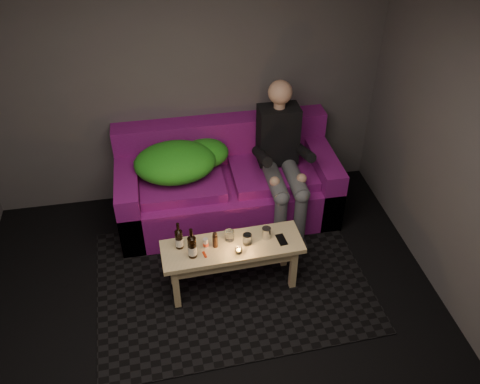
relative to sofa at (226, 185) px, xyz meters
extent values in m
plane|color=black|center=(-0.35, -1.82, -0.34)|extent=(4.50, 4.50, 0.00)
plane|color=silver|center=(-0.35, -1.82, 2.26)|extent=(4.50, 4.50, 0.00)
plane|color=#514E51|center=(-0.35, 0.43, 0.96)|extent=(4.00, 0.00, 4.00)
cube|color=black|center=(-0.12, -0.99, -0.33)|extent=(2.46, 1.83, 0.01)
cube|color=#7D106A|center=(0.00, -0.05, -0.11)|extent=(2.17, 0.98, 0.46)
cube|color=#7D106A|center=(0.00, 0.32, 0.36)|extent=(2.17, 0.24, 0.48)
cube|color=#7D106A|center=(-0.98, -0.05, 0.00)|extent=(0.22, 0.98, 0.67)
cube|color=#7D106A|center=(0.98, -0.05, 0.00)|extent=(0.22, 0.98, 0.67)
cube|color=#7D106A|center=(-0.46, -0.11, 0.16)|extent=(0.81, 0.65, 0.11)
cube|color=#7D106A|center=(0.46, -0.11, 0.16)|extent=(0.81, 0.65, 0.11)
ellipsoid|color=#2E971B|center=(-0.50, -0.05, 0.38)|extent=(0.78, 0.61, 0.33)
ellipsoid|color=#2E971B|center=(-0.20, 0.10, 0.35)|extent=(0.48, 0.39, 0.26)
ellipsoid|color=#2E971B|center=(-0.74, 0.08, 0.30)|extent=(0.35, 0.28, 0.17)
cube|color=black|center=(0.52, 0.00, 0.54)|extent=(0.39, 0.24, 0.60)
sphere|color=tan|center=(0.52, 0.00, 1.00)|extent=(0.23, 0.23, 0.23)
cylinder|color=#44474E|center=(0.42, -0.33, 0.24)|extent=(0.15, 0.54, 0.15)
cylinder|color=#44474E|center=(0.62, -0.33, 0.24)|extent=(0.15, 0.54, 0.15)
cylinder|color=#44474E|center=(0.42, -0.59, -0.06)|extent=(0.12, 0.12, 0.55)
cylinder|color=#44474E|center=(0.62, -0.59, -0.06)|extent=(0.12, 0.12, 0.55)
cube|color=black|center=(0.42, -0.66, -0.31)|extent=(0.10, 0.24, 0.07)
cube|color=black|center=(0.62, -0.66, -0.31)|extent=(0.10, 0.24, 0.07)
cube|color=tan|center=(-0.12, -1.04, 0.13)|extent=(1.21, 0.43, 0.04)
cube|color=tan|center=(-0.12, -1.04, 0.06)|extent=(1.06, 0.33, 0.11)
cube|color=tan|center=(-0.62, -1.20, -0.11)|extent=(0.06, 0.06, 0.45)
cube|color=tan|center=(-0.63, -0.92, -0.11)|extent=(0.06, 0.06, 0.45)
cube|color=tan|center=(0.40, -1.16, -0.11)|extent=(0.06, 0.06, 0.45)
cube|color=tan|center=(0.39, -0.89, -0.11)|extent=(0.06, 0.06, 0.45)
cylinder|color=black|center=(-0.56, -0.99, 0.24)|extent=(0.06, 0.06, 0.18)
cylinder|color=white|center=(-0.56, -0.99, 0.22)|extent=(0.07, 0.07, 0.08)
cone|color=black|center=(-0.56, -0.99, 0.35)|extent=(0.06, 0.06, 0.03)
cylinder|color=black|center=(-0.56, -0.99, 0.38)|extent=(0.02, 0.02, 0.08)
cylinder|color=black|center=(-0.46, -1.11, 0.25)|extent=(0.07, 0.07, 0.20)
cylinder|color=white|center=(-0.46, -1.11, 0.22)|extent=(0.07, 0.07, 0.08)
cone|color=black|center=(-0.46, -1.11, 0.37)|extent=(0.07, 0.07, 0.03)
cylinder|color=black|center=(-0.46, -1.11, 0.40)|extent=(0.03, 0.03, 0.09)
cylinder|color=silver|center=(-0.34, -1.03, 0.20)|extent=(0.06, 0.06, 0.09)
cylinder|color=black|center=(-0.26, -1.03, 0.21)|extent=(0.05, 0.05, 0.12)
cylinder|color=white|center=(-0.13, -0.97, 0.20)|extent=(0.10, 0.10, 0.09)
cylinder|color=white|center=(-0.08, -1.14, 0.18)|extent=(0.06, 0.06, 0.04)
sphere|color=orange|center=(-0.08, -1.14, 0.19)|extent=(0.02, 0.02, 0.02)
cylinder|color=white|center=(0.01, -1.05, 0.20)|extent=(0.09, 0.09, 0.10)
cylinder|color=#B3B6BA|center=(0.19, -1.00, 0.21)|extent=(0.09, 0.09, 0.10)
cube|color=black|center=(0.31, -1.06, 0.16)|extent=(0.08, 0.15, 0.01)
cube|color=red|center=(-0.36, -1.12, 0.16)|extent=(0.03, 0.07, 0.01)
camera|label=1|loc=(-0.62, -4.10, 3.15)|focal=38.00mm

